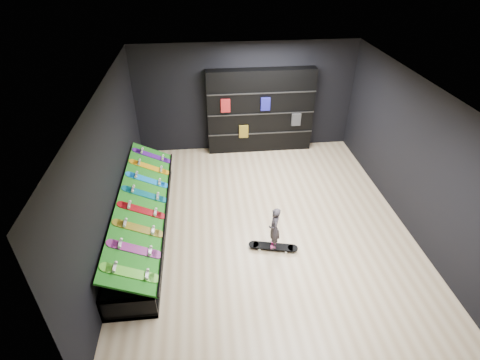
{
  "coord_description": "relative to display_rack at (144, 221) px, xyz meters",
  "views": [
    {
      "loc": [
        -1.18,
        -6.23,
        5.26
      ],
      "look_at": [
        -0.5,
        0.2,
        1.0
      ],
      "focal_mm": 28.0,
      "sensor_mm": 36.0,
      "label": 1
    }
  ],
  "objects": [
    {
      "name": "display_rack",
      "position": [
        0.0,
        0.0,
        0.0
      ],
      "size": [
        0.9,
        4.5,
        0.5
      ],
      "primitive_type": null,
      "color": "black",
      "rests_on": "ground"
    },
    {
      "name": "display_board_6",
      "position": [
        0.06,
        1.36,
        0.49
      ],
      "size": [
        0.93,
        0.22,
        0.5
      ],
      "primitive_type": null,
      "rotation": [
        0.0,
        0.44,
        0.0
      ],
      "color": "orange",
      "rests_on": "turf_ramp"
    },
    {
      "name": "wall_left",
      "position": [
        -0.45,
        0.0,
        1.25
      ],
      "size": [
        0.02,
        7.0,
        3.0
      ],
      "primitive_type": "cube",
      "color": "black",
      "rests_on": "ground"
    },
    {
      "name": "display_board_2",
      "position": [
        0.06,
        -0.81,
        0.49
      ],
      "size": [
        0.93,
        0.22,
        0.5
      ],
      "primitive_type": null,
      "rotation": [
        0.0,
        0.44,
        0.0
      ],
      "color": "yellow",
      "rests_on": "turf_ramp"
    },
    {
      "name": "child",
      "position": [
        2.6,
        -0.86,
        0.11
      ],
      "size": [
        0.17,
        0.22,
        0.54
      ],
      "primitive_type": "imported",
      "rotation": [
        0.0,
        0.0,
        -1.68
      ],
      "color": "black",
      "rests_on": "floor_skateboard"
    },
    {
      "name": "floor_skateboard",
      "position": [
        2.6,
        -0.86,
        -0.21
      ],
      "size": [
        1.0,
        0.44,
        0.09
      ],
      "primitive_type": null,
      "rotation": [
        0.0,
        0.0,
        -0.24
      ],
      "color": "black",
      "rests_on": "ground"
    },
    {
      "name": "wall_front",
      "position": [
        2.55,
        -3.5,
        1.25
      ],
      "size": [
        6.0,
        0.02,
        3.0
      ],
      "primitive_type": "cube",
      "color": "black",
      "rests_on": "ground"
    },
    {
      "name": "back_shelving",
      "position": [
        2.94,
        3.32,
        0.92
      ],
      "size": [
        2.92,
        0.34,
        2.34
      ],
      "primitive_type": "cube",
      "color": "black",
      "rests_on": "ground"
    },
    {
      "name": "wall_right",
      "position": [
        5.55,
        0.0,
        1.25
      ],
      "size": [
        0.02,
        7.0,
        3.0
      ],
      "primitive_type": "cube",
      "color": "black",
      "rests_on": "ground"
    },
    {
      "name": "wall_back",
      "position": [
        2.55,
        3.5,
        1.25
      ],
      "size": [
        6.0,
        0.02,
        3.0
      ],
      "primitive_type": "cube",
      "color": "black",
      "rests_on": "ground"
    },
    {
      "name": "display_board_4",
      "position": [
        0.06,
        0.27,
        0.49
      ],
      "size": [
        0.93,
        0.22,
        0.5
      ],
      "primitive_type": null,
      "rotation": [
        0.0,
        0.44,
        0.0
      ],
      "color": "#0C8C99",
      "rests_on": "turf_ramp"
    },
    {
      "name": "display_board_5",
      "position": [
        0.06,
        0.81,
        0.49
      ],
      "size": [
        0.93,
        0.22,
        0.5
      ],
      "primitive_type": null,
      "rotation": [
        0.0,
        0.44,
        0.0
      ],
      "color": "blue",
      "rests_on": "turf_ramp"
    },
    {
      "name": "turf_ramp",
      "position": [
        0.05,
        0.0,
        0.46
      ],
      "size": [
        0.92,
        4.5,
        0.46
      ],
      "primitive_type": "cube",
      "rotation": [
        0.0,
        0.44,
        0.0
      ],
      "color": "#135E0E",
      "rests_on": "display_rack"
    },
    {
      "name": "display_board_7",
      "position": [
        0.06,
        1.9,
        0.49
      ],
      "size": [
        0.93,
        0.22,
        0.5
      ],
      "primitive_type": null,
      "rotation": [
        0.0,
        0.44,
        0.0
      ],
      "color": "purple",
      "rests_on": "turf_ramp"
    },
    {
      "name": "floor",
      "position": [
        2.55,
        0.0,
        -0.25
      ],
      "size": [
        6.0,
        7.0,
        0.01
      ],
      "primitive_type": "cube",
      "color": "#CFB58B",
      "rests_on": "ground"
    },
    {
      "name": "display_board_1",
      "position": [
        0.06,
        -1.36,
        0.49
      ],
      "size": [
        0.93,
        0.22,
        0.5
      ],
      "primitive_type": null,
      "rotation": [
        0.0,
        0.44,
        0.0
      ],
      "color": "#2626BF",
      "rests_on": "turf_ramp"
    },
    {
      "name": "ceiling",
      "position": [
        2.55,
        0.0,
        2.75
      ],
      "size": [
        6.0,
        7.0,
        0.01
      ],
      "primitive_type": "cube",
      "color": "white",
      "rests_on": "ground"
    },
    {
      "name": "display_board_3",
      "position": [
        0.06,
        -0.27,
        0.49
      ],
      "size": [
        0.93,
        0.22,
        0.5
      ],
      "primitive_type": null,
      "rotation": [
        0.0,
        0.44,
        0.0
      ],
      "color": "red",
      "rests_on": "turf_ramp"
    },
    {
      "name": "display_board_0",
      "position": [
        0.06,
        -1.9,
        0.49
      ],
      "size": [
        0.93,
        0.22,
        0.5
      ],
      "primitive_type": null,
      "rotation": [
        0.0,
        0.44,
        0.0
      ],
      "color": "green",
      "rests_on": "turf_ramp"
    }
  ]
}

